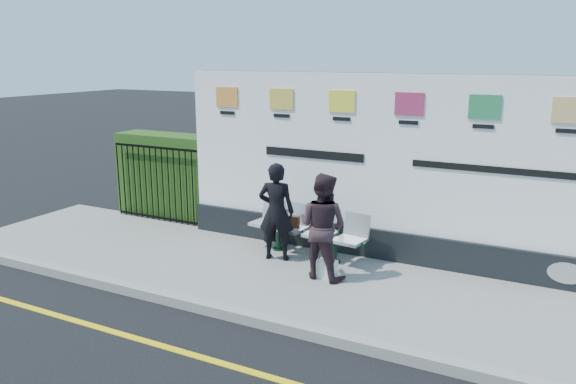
# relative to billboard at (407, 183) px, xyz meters

# --- Properties ---
(ground) EXTENTS (80.00, 80.00, 0.00)m
(ground) POSITION_rel_billboard_xyz_m (-0.50, -3.85, -1.42)
(ground) COLOR black
(pavement) EXTENTS (14.00, 3.00, 0.12)m
(pavement) POSITION_rel_billboard_xyz_m (-0.50, -1.35, -1.36)
(pavement) COLOR gray
(pavement) RESTS_ON ground
(kerb) EXTENTS (14.00, 0.18, 0.14)m
(kerb) POSITION_rel_billboard_xyz_m (-0.50, -2.85, -1.35)
(kerb) COLOR gray
(kerb) RESTS_ON ground
(yellow_line) EXTENTS (14.00, 0.10, 0.01)m
(yellow_line) POSITION_rel_billboard_xyz_m (-0.50, -3.85, -1.42)
(yellow_line) COLOR yellow
(yellow_line) RESTS_ON ground
(billboard) EXTENTS (8.00, 0.30, 3.00)m
(billboard) POSITION_rel_billboard_xyz_m (0.00, 0.00, 0.00)
(billboard) COLOR black
(billboard) RESTS_ON pavement
(hedge) EXTENTS (2.35, 0.70, 1.70)m
(hedge) POSITION_rel_billboard_xyz_m (-5.08, 0.45, -0.45)
(hedge) COLOR #284C16
(hedge) RESTS_ON pavement
(railing) EXTENTS (2.05, 0.06, 1.54)m
(railing) POSITION_rel_billboard_xyz_m (-5.08, -0.00, -0.53)
(railing) COLOR black
(railing) RESTS_ON pavement
(bench) EXTENTS (2.15, 0.81, 0.45)m
(bench) POSITION_rel_billboard_xyz_m (-1.52, -0.52, -1.08)
(bench) COLOR silver
(bench) RESTS_ON pavement
(woman_left) EXTENTS (0.67, 0.52, 1.61)m
(woman_left) POSITION_rel_billboard_xyz_m (-1.88, -0.87, -0.49)
(woman_left) COLOR black
(woman_left) RESTS_ON pavement
(woman_right) EXTENTS (0.85, 0.70, 1.61)m
(woman_right) POSITION_rel_billboard_xyz_m (-0.90, -1.25, -0.50)
(woman_right) COLOR #301F25
(woman_right) RESTS_ON pavement
(handbag_brown) EXTENTS (0.27, 0.16, 0.19)m
(handbag_brown) POSITION_rel_billboard_xyz_m (-1.79, -0.49, -0.75)
(handbag_brown) COLOR black
(handbag_brown) RESTS_ON bench
(carrier_bag_white) EXTENTS (0.28, 0.17, 0.28)m
(carrier_bag_white) POSITION_rel_billboard_xyz_m (-0.80, -1.26, -1.16)
(carrier_bag_white) COLOR white
(carrier_bag_white) RESTS_ON pavement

